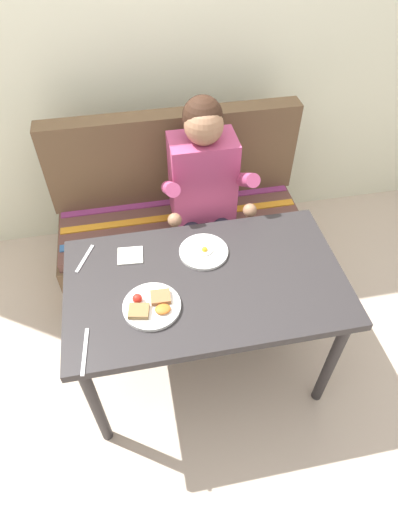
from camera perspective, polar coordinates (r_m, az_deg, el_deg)
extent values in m
plane|color=beige|center=(2.44, 0.69, -14.21)|extent=(8.00, 8.00, 0.00)
cube|color=silver|center=(2.57, -5.33, 27.81)|extent=(4.40, 0.10, 2.60)
cube|color=#292627|center=(1.85, 0.88, -3.55)|extent=(1.20, 0.70, 0.04)
cylinder|color=#292627|center=(2.01, -13.61, -18.77)|extent=(0.05, 0.05, 0.69)
cylinder|color=#292627|center=(2.14, 17.15, -13.45)|extent=(0.05, 0.05, 0.69)
cylinder|color=#292627|center=(2.32, -13.98, -5.69)|extent=(0.05, 0.05, 0.69)
cylinder|color=#292627|center=(2.43, 11.97, -1.91)|extent=(0.05, 0.05, 0.69)
cube|color=brown|center=(2.70, -2.28, 1.15)|extent=(1.44, 0.56, 0.40)
cube|color=brown|center=(2.54, -2.43, 4.77)|extent=(1.40, 0.52, 0.06)
cube|color=brown|center=(2.53, -3.46, 13.11)|extent=(1.44, 0.12, 0.54)
cube|color=#336099|center=(2.42, -1.92, 3.18)|extent=(1.38, 0.05, 0.01)
cube|color=orange|center=(2.52, -2.45, 5.34)|extent=(1.38, 0.05, 0.01)
cube|color=#93387A|center=(2.63, -2.95, 7.33)|extent=(1.38, 0.05, 0.01)
cube|color=#B1416F|center=(2.30, 0.47, 10.24)|extent=(0.34, 0.22, 0.48)
sphere|color=#9E7051|center=(2.11, 0.64, 17.03)|extent=(0.19, 0.19, 0.19)
sphere|color=#331E14|center=(2.12, 0.48, 18.14)|extent=(0.19, 0.19, 0.19)
cylinder|color=#B1416F|center=(2.13, -3.86, 8.94)|extent=(0.07, 0.29, 0.23)
cylinder|color=#B1416F|center=(2.19, 6.16, 10.06)|extent=(0.07, 0.29, 0.23)
sphere|color=#9E7051|center=(2.10, -3.26, 4.81)|extent=(0.07, 0.07, 0.07)
sphere|color=#9E7051|center=(2.17, 6.78, 6.06)|extent=(0.07, 0.07, 0.07)
cylinder|color=#232333|center=(2.32, -0.81, 2.77)|extent=(0.09, 0.34, 0.09)
cylinder|color=#232333|center=(2.40, -0.02, -4.48)|extent=(0.08, 0.08, 0.52)
cube|color=black|center=(2.55, 0.24, -8.80)|extent=(0.09, 0.20, 0.05)
cylinder|color=#232333|center=(2.35, 3.29, 3.31)|extent=(0.09, 0.34, 0.09)
cylinder|color=#232333|center=(2.43, 3.94, -3.88)|extent=(0.08, 0.08, 0.52)
cube|color=black|center=(2.58, 3.99, -8.19)|extent=(0.09, 0.20, 0.05)
cylinder|color=white|center=(1.75, -6.30, -6.67)|extent=(0.24, 0.24, 0.02)
cube|color=#92613B|center=(1.75, -5.14, -5.47)|extent=(0.08, 0.07, 0.02)
cube|color=olive|center=(1.72, -8.03, -7.28)|extent=(0.09, 0.08, 0.02)
sphere|color=red|center=(1.74, -8.22, -5.64)|extent=(0.04, 0.04, 0.04)
ellipsoid|color=#CC6623|center=(1.71, -4.83, -7.06)|extent=(0.06, 0.05, 0.02)
cylinder|color=white|center=(1.93, 0.62, 0.59)|extent=(0.22, 0.22, 0.01)
ellipsoid|color=white|center=(1.93, 0.63, 0.83)|extent=(0.09, 0.08, 0.01)
sphere|color=yellow|center=(1.91, 0.75, 0.89)|extent=(0.03, 0.03, 0.03)
cube|color=silver|center=(1.95, -9.15, 0.07)|extent=(0.12, 0.11, 0.01)
cube|color=silver|center=(1.98, -14.97, -0.32)|extent=(0.09, 0.16, 0.00)
cube|color=silver|center=(1.68, -14.97, -12.18)|extent=(0.03, 0.20, 0.00)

